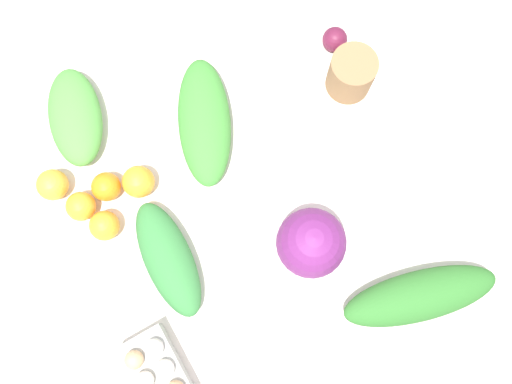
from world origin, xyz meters
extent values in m
plane|color=#C6B289|center=(0.00, 0.00, 0.00)|extent=(8.00, 8.00, 0.00)
cube|color=silver|center=(0.00, 0.00, 0.74)|extent=(1.21, 1.09, 0.03)
cylinder|color=tan|center=(-0.54, -0.49, 0.36)|extent=(0.06, 0.06, 0.72)
cylinder|color=tan|center=(0.54, -0.49, 0.36)|extent=(0.06, 0.06, 0.72)
cylinder|color=tan|center=(0.54, 0.49, 0.36)|extent=(0.06, 0.06, 0.72)
sphere|color=#6B2366|center=(-0.17, -0.08, 0.84)|extent=(0.17, 0.17, 0.17)
cube|color=#A8A8A3|center=(-0.37, 0.35, 0.78)|extent=(0.26, 0.16, 0.06)
sphere|color=white|center=(-0.34, 0.33, 0.83)|extent=(0.04, 0.04, 0.04)
sphere|color=white|center=(-0.28, 0.34, 0.83)|extent=(0.04, 0.04, 0.04)
sphere|color=white|center=(-0.35, 0.38, 0.83)|extent=(0.04, 0.04, 0.04)
sphere|color=tan|center=(-0.30, 0.39, 0.83)|extent=(0.04, 0.04, 0.04)
cylinder|color=olive|center=(0.21, -0.32, 0.82)|extent=(0.12, 0.12, 0.12)
ellipsoid|color=#4C933D|center=(0.33, 0.38, 0.79)|extent=(0.28, 0.16, 0.08)
ellipsoid|color=#337538|center=(-0.10, 0.25, 0.80)|extent=(0.31, 0.15, 0.08)
ellipsoid|color=#3D8433|center=(0.21, 0.07, 0.79)|extent=(0.36, 0.21, 0.08)
ellipsoid|color=#2D6B28|center=(-0.37, -0.29, 0.80)|extent=(0.15, 0.38, 0.09)
sphere|color=#5B1933|center=(0.33, -0.33, 0.79)|extent=(0.07, 0.07, 0.07)
sphere|color=orange|center=(0.11, 0.27, 0.79)|extent=(0.08, 0.08, 0.08)
sphere|color=orange|center=(0.03, 0.38, 0.79)|extent=(0.07, 0.07, 0.07)
sphere|color=#F9A833|center=(0.17, 0.48, 0.79)|extent=(0.08, 0.08, 0.08)
sphere|color=orange|center=(0.10, 0.42, 0.79)|extent=(0.07, 0.07, 0.07)
sphere|color=orange|center=(0.13, 0.35, 0.79)|extent=(0.07, 0.07, 0.07)
camera|label=1|loc=(-0.30, 0.10, 2.17)|focal=40.00mm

